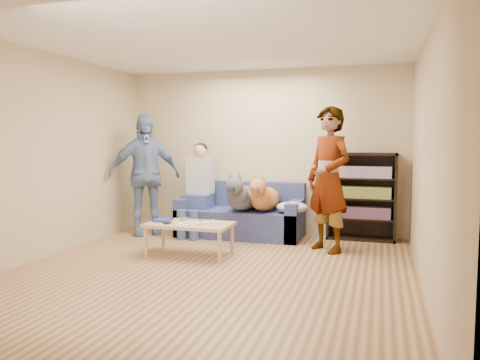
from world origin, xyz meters
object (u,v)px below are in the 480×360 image
(camera_silver, at_px, (184,219))
(dog_tan, at_px, (264,197))
(person_standing_left, at_px, (145,175))
(person_seated, at_px, (198,186))
(dog_gray, at_px, (242,196))
(person_standing_right, at_px, (329,179))
(bookshelf, at_px, (361,194))
(sofa, at_px, (241,217))
(coffee_table, at_px, (189,227))
(notebook_blue, at_px, (163,220))

(camera_silver, height_order, dog_tan, dog_tan)
(camera_silver, bearing_deg, person_standing_left, 139.22)
(person_seated, distance_m, dog_gray, 0.77)
(person_standing_right, height_order, person_seated, person_standing_right)
(bookshelf, bearing_deg, sofa, -172.60)
(person_standing_right, xyz_separation_m, sofa, (-1.40, 0.65, -0.69))
(person_standing_left, relative_size, dog_gray, 1.51)
(person_standing_left, bearing_deg, coffee_table, -78.29)
(camera_silver, relative_size, dog_tan, 0.09)
(notebook_blue, height_order, sofa, sofa)
(person_standing_right, distance_m, sofa, 1.69)
(sofa, height_order, dog_tan, dog_tan)
(person_standing_left, relative_size, notebook_blue, 7.27)
(person_standing_right, height_order, dog_tan, person_standing_right)
(dog_gray, bearing_deg, camera_silver, -115.23)
(camera_silver, height_order, dog_gray, dog_gray)
(person_standing_left, xyz_separation_m, dog_gray, (1.57, 0.11, -0.30))
(person_standing_right, xyz_separation_m, person_seated, (-2.08, 0.52, -0.19))
(coffee_table, bearing_deg, notebook_blue, 172.87)
(person_standing_right, xyz_separation_m, dog_tan, (-1.00, 0.48, -0.33))
(coffee_table, bearing_deg, sofa, 78.44)
(coffee_table, bearing_deg, dog_gray, 72.33)
(dog_gray, relative_size, bookshelf, 0.97)
(person_standing_left, relative_size, bookshelf, 1.45)
(camera_silver, bearing_deg, coffee_table, -45.00)
(dog_tan, bearing_deg, dog_gray, -167.75)
(camera_silver, height_order, sofa, sofa)
(bookshelf, bearing_deg, camera_silver, -145.68)
(sofa, bearing_deg, person_seated, -169.30)
(person_seated, bearing_deg, person_standing_right, -14.08)
(person_standing_left, height_order, bookshelf, person_standing_left)
(dog_tan, bearing_deg, sofa, 157.84)
(notebook_blue, xyz_separation_m, camera_silver, (0.28, 0.07, 0.01))
(notebook_blue, xyz_separation_m, dog_tan, (1.09, 1.18, 0.20))
(person_standing_right, height_order, coffee_table, person_standing_right)
(person_standing_left, height_order, dog_gray, person_standing_left)
(person_seated, relative_size, dog_tan, 1.26)
(person_standing_left, distance_m, coffee_table, 1.70)
(camera_silver, relative_size, dog_gray, 0.09)
(dog_tan, bearing_deg, camera_silver, -126.12)
(coffee_table, bearing_deg, person_standing_right, 23.77)
(sofa, relative_size, dog_gray, 1.51)
(dog_gray, bearing_deg, person_seated, 171.94)
(dog_gray, xyz_separation_m, coffee_table, (-0.37, -1.16, -0.27))
(person_seated, bearing_deg, person_standing_left, -165.37)
(person_standing_left, height_order, camera_silver, person_standing_left)
(bookshelf, bearing_deg, dog_gray, -164.76)
(person_standing_left, distance_m, sofa, 1.66)
(dog_tan, height_order, coffee_table, dog_tan)
(camera_silver, relative_size, sofa, 0.06)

